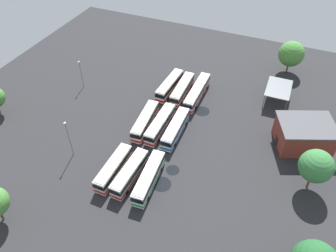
{
  "coord_description": "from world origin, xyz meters",
  "views": [
    {
      "loc": [
        51.98,
        24.14,
        54.26
      ],
      "look_at": [
        -0.73,
        1.69,
        1.58
      ],
      "focal_mm": 35.22,
      "sensor_mm": 36.0,
      "label": 1
    }
  ],
  "objects_px": {
    "maintenance_shelter": "(279,88)",
    "tree_south_edge": "(291,54)",
    "bus_row0_slot2": "(197,92)",
    "bus_row2_slot0": "(114,168)",
    "bus_row2_slot2": "(149,178)",
    "bus_row0_slot0": "(170,85)",
    "bus_row2_slot1": "(130,173)",
    "bus_row1_slot0": "(145,121)",
    "bus_row1_slot1": "(160,124)",
    "bus_row1_slot2": "(176,128)",
    "lamp_post_far_corner": "(69,138)",
    "lamp_post_mid_lot": "(81,73)",
    "tree_north_edge": "(316,166)",
    "bus_row0_slot1": "(182,89)",
    "depot_building": "(304,134)"
  },
  "relations": [
    {
      "from": "bus_row0_slot2",
      "to": "bus_row2_slot2",
      "type": "distance_m",
      "value": 30.92
    },
    {
      "from": "bus_row0_slot1",
      "to": "bus_row2_slot0",
      "type": "distance_m",
      "value": 31.24
    },
    {
      "from": "bus_row0_slot1",
      "to": "tree_south_edge",
      "type": "distance_m",
      "value": 33.64
    },
    {
      "from": "maintenance_shelter",
      "to": "bus_row0_slot2",
      "type": "bearing_deg",
      "value": -70.05
    },
    {
      "from": "lamp_post_mid_lot",
      "to": "tree_north_edge",
      "type": "height_order",
      "value": "tree_north_edge"
    },
    {
      "from": "tree_north_edge",
      "to": "maintenance_shelter",
      "type": "bearing_deg",
      "value": -157.86
    },
    {
      "from": "bus_row1_slot0",
      "to": "tree_north_edge",
      "type": "relative_size",
      "value": 1.31
    },
    {
      "from": "bus_row1_slot2",
      "to": "bus_row2_slot0",
      "type": "relative_size",
      "value": 1.07
    },
    {
      "from": "bus_row0_slot0",
      "to": "bus_row0_slot2",
      "type": "bearing_deg",
      "value": 90.52
    },
    {
      "from": "bus_row1_slot0",
      "to": "bus_row2_slot2",
      "type": "bearing_deg",
      "value": 28.46
    },
    {
      "from": "bus_row0_slot0",
      "to": "bus_row2_slot1",
      "type": "relative_size",
      "value": 1.08
    },
    {
      "from": "bus_row0_slot2",
      "to": "lamp_post_far_corner",
      "type": "xyz_separation_m",
      "value": [
        30.12,
        -18.46,
        3.24
      ]
    },
    {
      "from": "bus_row0_slot1",
      "to": "bus_row2_slot1",
      "type": "height_order",
      "value": "same"
    },
    {
      "from": "lamp_post_far_corner",
      "to": "bus_row2_slot1",
      "type": "bearing_deg",
      "value": 85.39
    },
    {
      "from": "bus_row1_slot0",
      "to": "bus_row1_slot1",
      "type": "relative_size",
      "value": 0.99
    },
    {
      "from": "bus_row2_slot2",
      "to": "tree_north_edge",
      "type": "relative_size",
      "value": 1.32
    },
    {
      "from": "bus_row1_slot0",
      "to": "tree_north_edge",
      "type": "xyz_separation_m",
      "value": [
        3.24,
        37.93,
        4.44
      ]
    },
    {
      "from": "bus_row0_slot1",
      "to": "maintenance_shelter",
      "type": "distance_m",
      "value": 24.99
    },
    {
      "from": "maintenance_shelter",
      "to": "lamp_post_far_corner",
      "type": "distance_m",
      "value": 53.31
    },
    {
      "from": "bus_row1_slot0",
      "to": "maintenance_shelter",
      "type": "height_order",
      "value": "maintenance_shelter"
    },
    {
      "from": "bus_row1_slot2",
      "to": "lamp_post_mid_lot",
      "type": "distance_m",
      "value": 32.12
    },
    {
      "from": "lamp_post_mid_lot",
      "to": "bus_row2_slot0",
      "type": "bearing_deg",
      "value": 44.55
    },
    {
      "from": "bus_row0_slot0",
      "to": "bus_row0_slot1",
      "type": "bearing_deg",
      "value": 84.88
    },
    {
      "from": "bus_row0_slot1",
      "to": "bus_row1_slot1",
      "type": "xyz_separation_m",
      "value": [
        14.93,
        0.2,
        0.0
      ]
    },
    {
      "from": "tree_north_edge",
      "to": "bus_row2_slot1",
      "type": "bearing_deg",
      "value": -70.03
    },
    {
      "from": "maintenance_shelter",
      "to": "tree_north_edge",
      "type": "bearing_deg",
      "value": 22.14
    },
    {
      "from": "maintenance_shelter",
      "to": "tree_south_edge",
      "type": "xyz_separation_m",
      "value": [
        -15.32,
        0.61,
        1.98
      ]
    },
    {
      "from": "bus_row2_slot2",
      "to": "bus_row2_slot0",
      "type": "bearing_deg",
      "value": -85.69
    },
    {
      "from": "lamp_post_mid_lot",
      "to": "bus_row1_slot1",
      "type": "bearing_deg",
      "value": 73.57
    },
    {
      "from": "lamp_post_far_corner",
      "to": "lamp_post_mid_lot",
      "type": "xyz_separation_m",
      "value": [
        -22.77,
        -12.51,
        -0.78
      ]
    },
    {
      "from": "tree_south_edge",
      "to": "maintenance_shelter",
      "type": "bearing_deg",
      "value": -2.26
    },
    {
      "from": "bus_row2_slot2",
      "to": "lamp_post_mid_lot",
      "type": "height_order",
      "value": "lamp_post_mid_lot"
    },
    {
      "from": "bus_row0_slot0",
      "to": "bus_row2_slot1",
      "type": "xyz_separation_m",
      "value": [
        31.26,
        4.37,
        -0.0
      ]
    },
    {
      "from": "bus_row1_slot2",
      "to": "maintenance_shelter",
      "type": "xyz_separation_m",
      "value": [
        -22.48,
        19.61,
        2.05
      ]
    },
    {
      "from": "bus_row2_slot2",
      "to": "lamp_post_mid_lot",
      "type": "distance_m",
      "value": 39.44
    },
    {
      "from": "bus_row0_slot2",
      "to": "bus_row2_slot0",
      "type": "relative_size",
      "value": 1.25
    },
    {
      "from": "bus_row0_slot2",
      "to": "tree_north_edge",
      "type": "xyz_separation_m",
      "value": [
        19.04,
        30.3,
        4.44
      ]
    },
    {
      "from": "lamp_post_far_corner",
      "to": "bus_row1_slot2",
      "type": "bearing_deg",
      "value": 128.63
    },
    {
      "from": "bus_row1_slot2",
      "to": "bus_row2_slot1",
      "type": "relative_size",
      "value": 1.07
    },
    {
      "from": "bus_row1_slot2",
      "to": "lamp_post_mid_lot",
      "type": "xyz_separation_m",
      "value": [
        -7.99,
        -31.01,
        2.47
      ]
    },
    {
      "from": "depot_building",
      "to": "maintenance_shelter",
      "type": "xyz_separation_m",
      "value": [
        -14.21,
        -8.04,
        0.85
      ]
    },
    {
      "from": "bus_row1_slot1",
      "to": "bus_row0_slot1",
      "type": "bearing_deg",
      "value": -179.24
    },
    {
      "from": "bus_row1_slot2",
      "to": "bus_row2_slot2",
      "type": "bearing_deg",
      "value": 1.93
    },
    {
      "from": "bus_row1_slot2",
      "to": "tree_north_edge",
      "type": "height_order",
      "value": "tree_north_edge"
    },
    {
      "from": "bus_row2_slot0",
      "to": "depot_building",
      "type": "xyz_separation_m",
      "value": [
        -24.42,
        34.9,
        1.2
      ]
    },
    {
      "from": "bus_row0_slot0",
      "to": "bus_row0_slot2",
      "type": "distance_m",
      "value": 7.88
    },
    {
      "from": "bus_row1_slot0",
      "to": "maintenance_shelter",
      "type": "bearing_deg",
      "value": 130.06
    },
    {
      "from": "bus_row0_slot0",
      "to": "bus_row2_slot0",
      "type": "relative_size",
      "value": 1.08
    },
    {
      "from": "depot_building",
      "to": "lamp_post_far_corner",
      "type": "bearing_deg",
      "value": -63.47
    },
    {
      "from": "bus_row1_slot1",
      "to": "bus_row2_slot2",
      "type": "distance_m",
      "value": 16.19
    }
  ]
}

